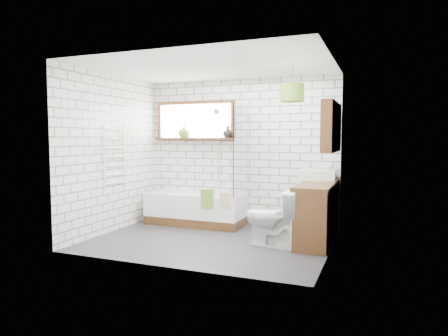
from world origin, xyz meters
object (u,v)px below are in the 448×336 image
at_px(vanity, 318,212).
at_px(basin, 319,174).
at_px(bathtub, 196,209).
at_px(toilet, 273,217).
at_px(pendant, 292,93).

relative_size(vanity, basin, 2.79).
xyz_separation_m(bathtub, basin, (2.07, 0.06, 0.66)).
bearing_deg(toilet, bathtub, -110.55).
height_order(vanity, toilet, vanity).
bearing_deg(pendant, vanity, 55.34).
distance_m(bathtub, pendant, 2.71).
bearing_deg(vanity, bathtub, 169.70).
bearing_deg(toilet, vanity, 140.51).
distance_m(bathtub, vanity, 2.17).
xyz_separation_m(basin, toilet, (-0.48, -0.94, -0.53)).
height_order(basin, toilet, basin).
distance_m(vanity, pendant, 1.75).
relative_size(bathtub, toilet, 2.07).
height_order(bathtub, basin, basin).
bearing_deg(bathtub, basin, 1.69).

